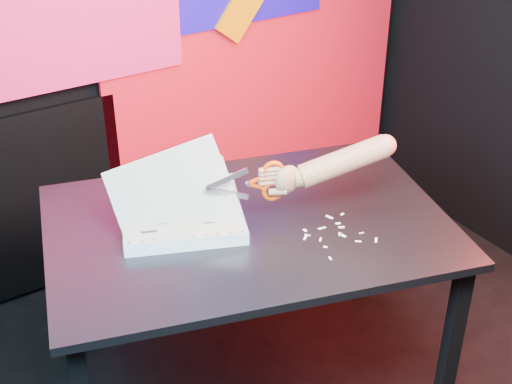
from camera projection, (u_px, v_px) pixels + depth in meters
room at (363, 100)px, 1.77m from camera, size 3.01×3.01×2.71m
backdrop at (145, 68)px, 3.05m from camera, size 2.88×0.05×2.08m
work_table at (248, 241)px, 2.43m from camera, size 1.53×1.22×0.75m
printout_stack at (182, 219)px, 2.35m from camera, size 0.47×0.42×0.30m
scissors at (268, 182)px, 2.33m from camera, size 0.25×0.10×0.15m
hand_forearm at (334, 164)px, 2.35m from camera, size 0.43×0.20×0.18m
paper_clippings at (334, 232)px, 2.34m from camera, size 0.21×0.22×0.00m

